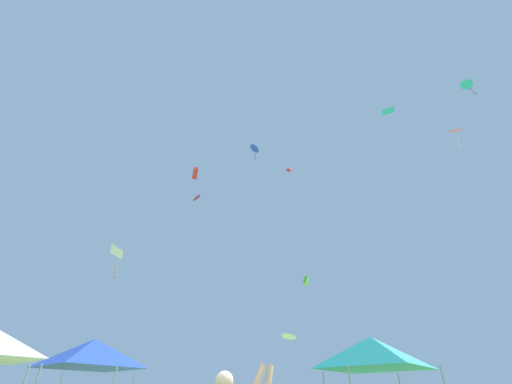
{
  "coord_description": "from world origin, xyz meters",
  "views": [
    {
      "loc": [
        -0.36,
        -4.94,
        1.43
      ],
      "look_at": [
        1.36,
        14.19,
        13.52
      ],
      "focal_mm": 23.41,
      "sensor_mm": 36.0,
      "label": 1
    }
  ],
  "objects": [
    {
      "name": "kite_pink_diamond",
      "position": [
        16.71,
        12.81,
        19.1
      ],
      "size": [
        0.78,
        1.02,
        2.08
      ],
      "color": "pink"
    },
    {
      "name": "kite_white_delta",
      "position": [
        5.38,
        26.42,
        6.38
      ],
      "size": [
        1.93,
        1.93,
        0.51
      ],
      "color": "white"
    },
    {
      "name": "canopy_tent_blue",
      "position": [
        -5.82,
        10.98,
        3.14
      ],
      "size": [
        3.45,
        3.45,
        3.7
      ],
      "color": "#9E9EA3",
      "rests_on": "ground"
    },
    {
      "name": "kite_red_diamond",
      "position": [
        5.29,
        21.19,
        20.74
      ],
      "size": [
        0.59,
        0.52,
        0.76
      ],
      "color": "red"
    },
    {
      "name": "kite_red_delta",
      "position": [
        -3.69,
        23.37,
        18.39
      ],
      "size": [
        0.98,
        0.98,
        0.86
      ],
      "color": "red"
    },
    {
      "name": "kite_cyan_delta",
      "position": [
        13.92,
        7.76,
        18.09
      ],
      "size": [
        0.83,
        0.84,
        1.35
      ],
      "color": "#2DB7CC"
    },
    {
      "name": "kite_cyan_diamond",
      "position": [
        10.66,
        11.3,
        19.19
      ],
      "size": [
        0.85,
        1.1,
        0.4
      ],
      "color": "#2DB7CC"
    },
    {
      "name": "kite_lime_box",
      "position": [
        6.95,
        24.88,
        10.89
      ],
      "size": [
        0.71,
        0.75,
        0.87
      ],
      "color": "#75D138"
    },
    {
      "name": "kite_white_diamond",
      "position": [
        -6.45,
        13.04,
        8.36
      ],
      "size": [
        0.87,
        0.99,
        1.7
      ],
      "color": "white"
    },
    {
      "name": "canopy_tent_teal",
      "position": [
        4.67,
        7.05,
        2.83
      ],
      "size": [
        3.11,
        3.11,
        3.33
      ],
      "color": "#9E9EA3",
      "rests_on": "ground"
    },
    {
      "name": "kite_red_box",
      "position": [
        -2.92,
        14.52,
        15.06
      ],
      "size": [
        0.47,
        0.89,
        0.68
      ],
      "color": "red"
    },
    {
      "name": "kite_blue_delta",
      "position": [
        1.98,
        22.51,
        24.27
      ],
      "size": [
        1.04,
        1.15,
        2.24
      ],
      "color": "blue"
    }
  ]
}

